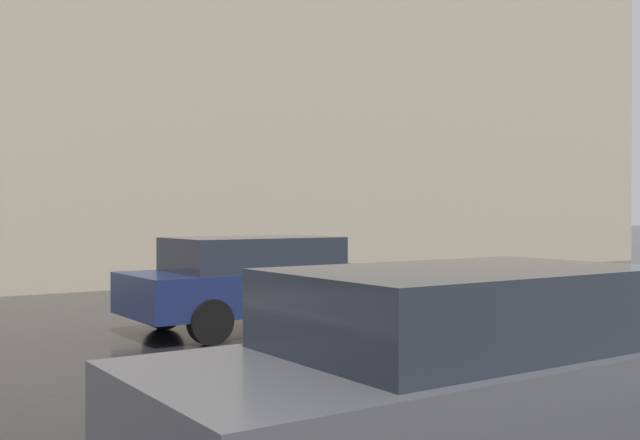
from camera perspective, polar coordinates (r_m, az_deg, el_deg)
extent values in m
cube|color=tan|center=(27.63, -9.85, 12.72)|extent=(15.38, 29.51, 15.28)
cube|color=navy|center=(11.48, -4.52, -5.30)|extent=(1.75, 4.10, 0.60)
cube|color=#232833|center=(11.37, -5.18, -2.57)|extent=(1.54, 2.46, 0.50)
cylinder|color=black|center=(12.86, -1.46, -6.02)|extent=(0.20, 0.62, 0.62)
cylinder|color=black|center=(11.51, 2.99, -6.78)|extent=(0.20, 0.62, 0.62)
cylinder|color=black|center=(11.71, -11.90, -6.67)|extent=(0.20, 0.62, 0.62)
cylinder|color=black|center=(10.22, -8.38, -7.71)|extent=(0.20, 0.62, 0.62)
cube|color=#4C4C51|center=(4.92, 9.99, -13.03)|extent=(1.75, 4.10, 0.60)
cube|color=#232833|center=(4.93, 11.26, -6.51)|extent=(1.54, 2.46, 0.50)
cylinder|color=black|center=(6.42, 12.96, -12.58)|extent=(0.20, 0.62, 0.62)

